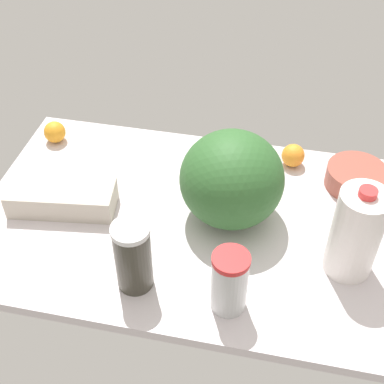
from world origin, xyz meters
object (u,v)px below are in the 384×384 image
object	(u,v)px
watermelon	(232,179)
lime_loose	(244,145)
milk_jug	(356,233)
orange_far_back	(55,132)
shaker_bottle	(133,256)
tumbler_cup	(229,282)
orange_beside_bowl	(293,155)
mixing_bowl	(356,177)
egg_carton	(62,198)

from	to	relation	value
watermelon	lime_loose	size ratio (longest dim) A/B	4.52
watermelon	milk_jug	distance (cm)	34.58
milk_jug	orange_far_back	distance (cm)	100.10
shaker_bottle	milk_jug	xyz separation A→B (cm)	(-51.32, -16.01, 2.67)
tumbler_cup	orange_beside_bowl	xyz separation A→B (cm)	(-11.22, -56.22, -5.05)
watermelon	shaker_bottle	bearing A→B (deg)	56.22
mixing_bowl	orange_far_back	distance (cm)	95.85
shaker_bottle	orange_beside_bowl	size ratio (longest dim) A/B	2.75
egg_carton	watermelon	size ratio (longest dim) A/B	1.06
shaker_bottle	orange_beside_bowl	distance (cm)	64.88
mixing_bowl	orange_far_back	bearing A→B (deg)	-1.35
tumbler_cup	lime_loose	bearing A→B (deg)	-85.85
tumbler_cup	milk_jug	size ratio (longest dim) A/B	0.65
mixing_bowl	tumbler_cup	distance (cm)	58.85
orange_far_back	lime_loose	bearing A→B (deg)	-174.06
mixing_bowl	orange_far_back	xyz separation A→B (cm)	(95.82, -2.26, 0.39)
watermelon	orange_far_back	size ratio (longest dim) A/B	4.00
milk_jug	orange_beside_bowl	world-z (taller)	milk_jug
tumbler_cup	lime_loose	size ratio (longest dim) A/B	2.77
shaker_bottle	orange_beside_bowl	xyz separation A→B (cm)	(-34.73, -54.44, -6.28)
orange_far_back	orange_beside_bowl	bearing A→B (deg)	-177.22
shaker_bottle	lime_loose	bearing A→B (deg)	-108.62
milk_jug	orange_far_back	size ratio (longest dim) A/B	3.79
orange_beside_bowl	shaker_bottle	bearing A→B (deg)	57.46
tumbler_cup	orange_beside_bowl	bearing A→B (deg)	-101.29
tumbler_cup	shaker_bottle	distance (cm)	23.61
watermelon	orange_beside_bowl	world-z (taller)	watermelon
shaker_bottle	lime_loose	xyz separation A→B (cm)	(-19.23, -57.10, -6.75)
egg_carton	orange_beside_bowl	xyz separation A→B (cm)	(-62.47, -32.92, -0.08)
egg_carton	shaker_bottle	size ratio (longest dim) A/B	1.52
watermelon	orange_far_back	xyz separation A→B (cm)	(61.24, -22.15, -9.66)
egg_carton	orange_far_back	size ratio (longest dim) A/B	4.24
orange_far_back	watermelon	bearing A→B (deg)	160.12
lime_loose	tumbler_cup	bearing A→B (deg)	94.15
shaker_bottle	milk_jug	distance (cm)	53.82
mixing_bowl	watermelon	world-z (taller)	watermelon
shaker_bottle	watermelon	xyz separation A→B (cm)	(-19.11, -28.56, 3.32)
tumbler_cup	lime_loose	distance (cm)	59.29
tumbler_cup	shaker_bottle	bearing A→B (deg)	-4.32
egg_carton	lime_loose	size ratio (longest dim) A/B	4.80
egg_carton	milk_jug	bearing A→B (deg)	168.35
shaker_bottle	milk_jug	size ratio (longest dim) A/B	0.74
orange_beside_bowl	milk_jug	bearing A→B (deg)	113.34
watermelon	tumbler_cup	bearing A→B (deg)	98.25
mixing_bowl	milk_jug	xyz separation A→B (cm)	(2.37, 32.44, 9.40)
orange_beside_bowl	mixing_bowl	bearing A→B (deg)	162.45
shaker_bottle	milk_jug	world-z (taller)	milk_jug
orange_beside_bowl	watermelon	bearing A→B (deg)	58.88
egg_carton	lime_loose	bearing A→B (deg)	-150.52
tumbler_cup	egg_carton	bearing A→B (deg)	-24.45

